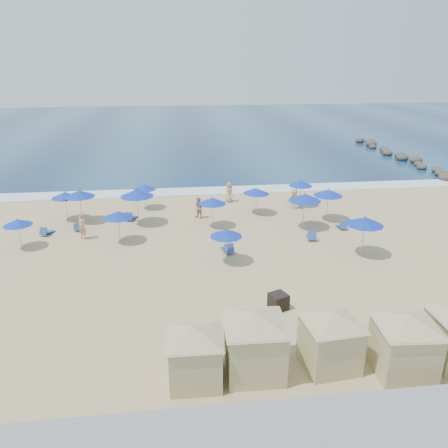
{
  "coord_description": "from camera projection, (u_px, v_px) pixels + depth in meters",
  "views": [
    {
      "loc": [
        -3.33,
        -22.67,
        11.25
      ],
      "look_at": [
        -0.24,
        3.0,
        1.5
      ],
      "focal_mm": 35.0,
      "sensor_mm": 36.0,
      "label": 1
    }
  ],
  "objects": [
    {
      "name": "ground",
      "position": [
        234.0,
        266.0,
        25.4
      ],
      "size": [
        160.0,
        160.0,
        0.0
      ],
      "primitive_type": "plane",
      "color": "tan",
      "rests_on": "ground"
    },
    {
      "name": "ocean",
      "position": [
        190.0,
        128.0,
        76.48
      ],
      "size": [
        160.0,
        80.0,
        0.06
      ],
      "primitive_type": "cube",
      "color": "navy",
      "rests_on": "ground"
    },
    {
      "name": "surf_line",
      "position": [
        210.0,
        191.0,
        39.79
      ],
      "size": [
        160.0,
        2.5,
        0.08
      ],
      "primitive_type": "cube",
      "color": "white",
      "rests_on": "ground"
    },
    {
      "name": "rock_jetty",
      "position": [
        407.0,
        159.0,
        51.09
      ],
      "size": [
        2.56,
        26.66,
        0.96
      ],
      "color": "#322D29",
      "rests_on": "ground"
    },
    {
      "name": "trash_bin",
      "position": [
        278.0,
        301.0,
        20.92
      ],
      "size": [
        1.02,
        1.02,
        0.78
      ],
      "primitive_type": "cube",
      "rotation": [
        0.0,
        0.0,
        0.38
      ],
      "color": "black",
      "rests_on": "ground"
    },
    {
      "name": "cabana_0",
      "position": [
        195.0,
        347.0,
        15.84
      ],
      "size": [
        4.11,
        4.11,
        2.58
      ],
      "color": "tan",
      "rests_on": "ground"
    },
    {
      "name": "cabana_1",
      "position": [
        255.0,
        335.0,
        16.22
      ],
      "size": [
        4.65,
        4.65,
        2.92
      ],
      "color": "tan",
      "rests_on": "ground"
    },
    {
      "name": "cabana_2",
      "position": [
        331.0,
        332.0,
        16.63
      ],
      "size": [
        4.23,
        4.23,
        2.67
      ],
      "color": "tan",
      "rests_on": "ground"
    },
    {
      "name": "cabana_3",
      "position": [
        406.0,
        336.0,
        16.25
      ],
      "size": [
        4.44,
        4.44,
        2.79
      ],
      "color": "tan",
      "rests_on": "ground"
    },
    {
      "name": "umbrella_0",
      "position": [
        79.0,
        194.0,
        31.53
      ],
      "size": [
        2.21,
        2.21,
        2.52
      ],
      "color": "#A5A8AD",
      "rests_on": "ground"
    },
    {
      "name": "umbrella_1",
      "position": [
        17.0,
        222.0,
        27.17
      ],
      "size": [
        1.79,
        1.79,
        2.03
      ],
      "color": "#A5A8AD",
      "rests_on": "ground"
    },
    {
      "name": "umbrella_2",
      "position": [
        65.0,
        195.0,
        31.99
      ],
      "size": [
        1.98,
        1.98,
        2.25
      ],
      "color": "#A5A8AD",
      "rests_on": "ground"
    },
    {
      "name": "umbrella_3",
      "position": [
        118.0,
        215.0,
        28.0
      ],
      "size": [
        1.96,
        1.96,
        2.23
      ],
      "color": "#A5A8AD",
      "rests_on": "ground"
    },
    {
      "name": "umbrella_4",
      "position": [
        145.0,
        187.0,
        34.52
      ],
      "size": [
        1.83,
        1.83,
        2.08
      ],
      "color": "#A5A8AD",
      "rests_on": "ground"
    },
    {
      "name": "umbrella_5",
      "position": [
        137.0,
        193.0,
        31.01
      ],
      "size": [
        2.41,
        2.41,
        2.74
      ],
      "color": "#A5A8AD",
      "rests_on": "ground"
    },
    {
      "name": "umbrella_6",
      "position": [
        226.0,
        233.0,
        25.16
      ],
      "size": [
        1.91,
        1.91,
        2.17
      ],
      "color": "#A5A8AD",
      "rests_on": "ground"
    },
    {
      "name": "umbrella_7",
      "position": [
        212.0,
        201.0,
        30.63
      ],
      "size": [
        1.99,
        1.99,
        2.27
      ],
      "color": "#A5A8AD",
      "rests_on": "ground"
    },
    {
      "name": "umbrella_8",
      "position": [
        305.0,
        197.0,
        30.3
      ],
      "size": [
        2.32,
        2.32,
        2.64
      ],
      "color": "#A5A8AD",
      "rests_on": "ground"
    },
    {
      "name": "umbrella_9",
      "position": [
        255.0,
        191.0,
        33.49
      ],
      "size": [
        1.84,
        1.84,
        2.1
      ],
      "color": "#A5A8AD",
      "rests_on": "ground"
    },
    {
      "name": "umbrella_10",
      "position": [
        328.0,
        193.0,
        31.91
      ],
      "size": [
        2.17,
        2.17,
        2.47
      ],
      "color": "#A5A8AD",
      "rests_on": "ground"
    },
    {
      "name": "umbrella_11",
      "position": [
        365.0,
        221.0,
        26.01
      ],
      "size": [
        2.26,
        2.26,
        2.58
      ],
      "color": "#A5A8AD",
      "rests_on": "ground"
    },
    {
      "name": "umbrella_12",
      "position": [
        301.0,
        183.0,
        35.16
      ],
      "size": [
        1.94,
        1.94,
        2.2
      ],
      "color": "#A5A8AD",
      "rests_on": "ground"
    },
    {
      "name": "umbrella_13",
      "position": [
        257.0,
        191.0,
        33.28
      ],
      "size": [
        1.86,
        1.86,
        2.12
      ],
      "color": "#A5A8AD",
      "rests_on": "ground"
    },
    {
      "name": "beach_chair_0",
      "position": [
        46.0,
        232.0,
        29.85
      ],
      "size": [
        0.87,
        1.27,
        0.64
      ],
      "color": "#274891",
      "rests_on": "ground"
    },
    {
      "name": "beach_chair_1",
      "position": [
        77.0,
        227.0,
        30.64
      ],
      "size": [
        0.8,
        1.22,
        0.62
      ],
      "color": "#274891",
      "rests_on": "ground"
    },
    {
      "name": "beach_chair_2",
      "position": [
        131.0,
        217.0,
        32.62
      ],
      "size": [
        0.95,
        1.37,
        0.69
      ],
      "color": "#274891",
      "rests_on": "ground"
    },
    {
      "name": "beach_chair_3",
      "position": [
        228.0,
        249.0,
        27.1
      ],
      "size": [
        0.74,
        1.37,
        0.72
      ],
      "color": "#274891",
      "rests_on": "ground"
    },
    {
      "name": "beach_chair_4",
      "position": [
        311.0,
        236.0,
        29.08
      ],
      "size": [
        0.81,
        1.35,
        0.69
      ],
      "color": "#274891",
      "rests_on": "ground"
    },
    {
      "name": "beach_chair_5",
      "position": [
        342.0,
        226.0,
        30.92
      ],
      "size": [
        0.51,
        1.12,
        0.61
      ],
      "color": "#274891",
      "rests_on": "ground"
    },
    {
      "name": "beachgoer_0",
      "position": [
        82.0,
        226.0,
        28.9
      ],
      "size": [
        0.8,
        0.77,
        1.85
      ],
      "primitive_type": "imported",
      "rotation": [
        0.0,
        0.0,
        5.59
      ],
      "color": "tan",
      "rests_on": "ground"
    },
    {
      "name": "beachgoer_1",
      "position": [
        199.0,
        208.0,
        32.72
      ],
      "size": [
        1.01,
        1.01,
        1.65
      ],
      "primitive_type": "imported",
      "rotation": [
        0.0,
        0.0,
        5.5
      ],
      "color": "tan",
      "rests_on": "ground"
    },
    {
      "name": "beachgoer_2",
      "position": [
        294.0,
        199.0,
        34.82
      ],
      "size": [
        1.25,
        1.1,
        1.68
      ],
      "primitive_type": "imported",
      "rotation": [
        0.0,
        0.0,
        5.72
      ],
      "color": "tan",
      "rests_on": "ground"
    },
    {
      "name": "beachgoer_3",
      "position": [
        229.0,
        192.0,
        36.57
      ],
      "size": [
        0.88,
        0.99,
        1.7
      ],
      "primitive_type": "imported",
      "rotation": [
        0.0,
        0.0,
        2.08
      ],
      "color": "tan",
      "rests_on": "ground"
    }
  ]
}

